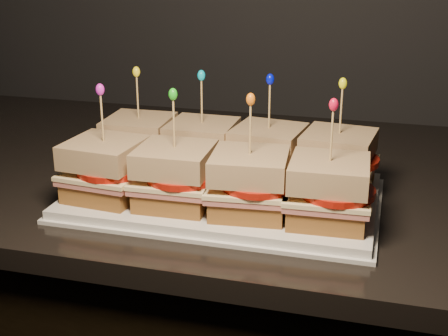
# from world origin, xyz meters

# --- Properties ---
(granite_slab) EXTENTS (2.31, 0.75, 0.03)m
(granite_slab) POSITION_xyz_m (-0.44, 1.64, 0.86)
(granite_slab) COLOR black
(granite_slab) RESTS_ON cabinet
(platter) EXTENTS (0.45, 0.28, 0.02)m
(platter) POSITION_xyz_m (-0.39, 1.48, 0.88)
(platter) COLOR white
(platter) RESTS_ON granite_slab
(platter_rim) EXTENTS (0.46, 0.29, 0.01)m
(platter_rim) POSITION_xyz_m (-0.39, 1.48, 0.88)
(platter_rim) COLOR white
(platter_rim) RESTS_ON granite_slab
(sandwich_0_bread_bot) EXTENTS (0.10, 0.10, 0.03)m
(sandwich_0_bread_bot) POSITION_xyz_m (-0.55, 1.55, 0.91)
(sandwich_0_bread_bot) COLOR brown
(sandwich_0_bread_bot) RESTS_ON platter
(sandwich_0_ham) EXTENTS (0.11, 0.11, 0.01)m
(sandwich_0_ham) POSITION_xyz_m (-0.55, 1.55, 0.93)
(sandwich_0_ham) COLOR #B76457
(sandwich_0_ham) RESTS_ON sandwich_0_bread_bot
(sandwich_0_cheese) EXTENTS (0.11, 0.11, 0.01)m
(sandwich_0_cheese) POSITION_xyz_m (-0.55, 1.55, 0.93)
(sandwich_0_cheese) COLOR #FAE3A5
(sandwich_0_cheese) RESTS_ON sandwich_0_ham
(sandwich_0_tomato) EXTENTS (0.10, 0.10, 0.01)m
(sandwich_0_tomato) POSITION_xyz_m (-0.53, 1.54, 0.94)
(sandwich_0_tomato) COLOR #AB180C
(sandwich_0_tomato) RESTS_ON sandwich_0_cheese
(sandwich_0_bread_top) EXTENTS (0.10, 0.10, 0.03)m
(sandwich_0_bread_top) POSITION_xyz_m (-0.55, 1.55, 0.96)
(sandwich_0_bread_top) COLOR brown
(sandwich_0_bread_top) RESTS_ON sandwich_0_tomato
(sandwich_0_pick) EXTENTS (0.00, 0.00, 0.09)m
(sandwich_0_pick) POSITION_xyz_m (-0.55, 1.55, 1.01)
(sandwich_0_pick) COLOR tan
(sandwich_0_pick) RESTS_ON sandwich_0_bread_top
(sandwich_0_frill) EXTENTS (0.01, 0.01, 0.02)m
(sandwich_0_frill) POSITION_xyz_m (-0.55, 1.55, 1.05)
(sandwich_0_frill) COLOR yellow
(sandwich_0_frill) RESTS_ON sandwich_0_pick
(sandwich_1_bread_bot) EXTENTS (0.10, 0.10, 0.03)m
(sandwich_1_bread_bot) POSITION_xyz_m (-0.44, 1.55, 0.91)
(sandwich_1_bread_bot) COLOR brown
(sandwich_1_bread_bot) RESTS_ON platter
(sandwich_1_ham) EXTENTS (0.11, 0.11, 0.01)m
(sandwich_1_ham) POSITION_xyz_m (-0.44, 1.55, 0.93)
(sandwich_1_ham) COLOR #B76457
(sandwich_1_ham) RESTS_ON sandwich_1_bread_bot
(sandwich_1_cheese) EXTENTS (0.11, 0.11, 0.01)m
(sandwich_1_cheese) POSITION_xyz_m (-0.44, 1.55, 0.93)
(sandwich_1_cheese) COLOR #FAE3A5
(sandwich_1_cheese) RESTS_ON sandwich_1_ham
(sandwich_1_tomato) EXTENTS (0.10, 0.10, 0.01)m
(sandwich_1_tomato) POSITION_xyz_m (-0.43, 1.54, 0.94)
(sandwich_1_tomato) COLOR #AB180C
(sandwich_1_tomato) RESTS_ON sandwich_1_cheese
(sandwich_1_bread_top) EXTENTS (0.10, 0.10, 0.03)m
(sandwich_1_bread_top) POSITION_xyz_m (-0.44, 1.55, 0.96)
(sandwich_1_bread_top) COLOR brown
(sandwich_1_bread_top) RESTS_ON sandwich_1_tomato
(sandwich_1_pick) EXTENTS (0.00, 0.00, 0.09)m
(sandwich_1_pick) POSITION_xyz_m (-0.44, 1.55, 1.01)
(sandwich_1_pick) COLOR tan
(sandwich_1_pick) RESTS_ON sandwich_1_bread_top
(sandwich_1_frill) EXTENTS (0.01, 0.01, 0.02)m
(sandwich_1_frill) POSITION_xyz_m (-0.44, 1.55, 1.05)
(sandwich_1_frill) COLOR #06A5C2
(sandwich_1_frill) RESTS_ON sandwich_1_pick
(sandwich_2_bread_bot) EXTENTS (0.11, 0.11, 0.03)m
(sandwich_2_bread_bot) POSITION_xyz_m (-0.33, 1.55, 0.91)
(sandwich_2_bread_bot) COLOR brown
(sandwich_2_bread_bot) RESTS_ON platter
(sandwich_2_ham) EXTENTS (0.12, 0.12, 0.01)m
(sandwich_2_ham) POSITION_xyz_m (-0.33, 1.55, 0.93)
(sandwich_2_ham) COLOR #B76457
(sandwich_2_ham) RESTS_ON sandwich_2_bread_bot
(sandwich_2_cheese) EXTENTS (0.12, 0.12, 0.01)m
(sandwich_2_cheese) POSITION_xyz_m (-0.33, 1.55, 0.93)
(sandwich_2_cheese) COLOR #FAE3A5
(sandwich_2_cheese) RESTS_ON sandwich_2_ham
(sandwich_2_tomato) EXTENTS (0.10, 0.10, 0.01)m
(sandwich_2_tomato) POSITION_xyz_m (-0.32, 1.54, 0.94)
(sandwich_2_tomato) COLOR #AB180C
(sandwich_2_tomato) RESTS_ON sandwich_2_cheese
(sandwich_2_bread_top) EXTENTS (0.11, 0.11, 0.03)m
(sandwich_2_bread_top) POSITION_xyz_m (-0.33, 1.55, 0.96)
(sandwich_2_bread_top) COLOR brown
(sandwich_2_bread_top) RESTS_ON sandwich_2_tomato
(sandwich_2_pick) EXTENTS (0.00, 0.00, 0.09)m
(sandwich_2_pick) POSITION_xyz_m (-0.33, 1.55, 1.01)
(sandwich_2_pick) COLOR tan
(sandwich_2_pick) RESTS_ON sandwich_2_bread_top
(sandwich_2_frill) EXTENTS (0.01, 0.01, 0.02)m
(sandwich_2_frill) POSITION_xyz_m (-0.33, 1.55, 1.05)
(sandwich_2_frill) COLOR #040CCD
(sandwich_2_frill) RESTS_ON sandwich_2_pick
(sandwich_3_bread_bot) EXTENTS (0.11, 0.11, 0.03)m
(sandwich_3_bread_bot) POSITION_xyz_m (-0.23, 1.55, 0.91)
(sandwich_3_bread_bot) COLOR brown
(sandwich_3_bread_bot) RESTS_ON platter
(sandwich_3_ham) EXTENTS (0.12, 0.12, 0.01)m
(sandwich_3_ham) POSITION_xyz_m (-0.23, 1.55, 0.93)
(sandwich_3_ham) COLOR #B76457
(sandwich_3_ham) RESTS_ON sandwich_3_bread_bot
(sandwich_3_cheese) EXTENTS (0.12, 0.12, 0.01)m
(sandwich_3_cheese) POSITION_xyz_m (-0.23, 1.55, 0.93)
(sandwich_3_cheese) COLOR #FAE3A5
(sandwich_3_cheese) RESTS_ON sandwich_3_ham
(sandwich_3_tomato) EXTENTS (0.10, 0.10, 0.01)m
(sandwich_3_tomato) POSITION_xyz_m (-0.21, 1.54, 0.94)
(sandwich_3_tomato) COLOR #AB180C
(sandwich_3_tomato) RESTS_ON sandwich_3_cheese
(sandwich_3_bread_top) EXTENTS (0.11, 0.11, 0.03)m
(sandwich_3_bread_top) POSITION_xyz_m (-0.23, 1.55, 0.96)
(sandwich_3_bread_top) COLOR brown
(sandwich_3_bread_top) RESTS_ON sandwich_3_tomato
(sandwich_3_pick) EXTENTS (0.00, 0.00, 0.09)m
(sandwich_3_pick) POSITION_xyz_m (-0.23, 1.55, 1.01)
(sandwich_3_pick) COLOR tan
(sandwich_3_pick) RESTS_ON sandwich_3_bread_top
(sandwich_3_frill) EXTENTS (0.01, 0.01, 0.02)m
(sandwich_3_frill) POSITION_xyz_m (-0.23, 1.55, 1.05)
(sandwich_3_frill) COLOR yellow
(sandwich_3_frill) RESTS_ON sandwich_3_pick
(sandwich_4_bread_bot) EXTENTS (0.11, 0.11, 0.03)m
(sandwich_4_bread_bot) POSITION_xyz_m (-0.55, 1.42, 0.91)
(sandwich_4_bread_bot) COLOR brown
(sandwich_4_bread_bot) RESTS_ON platter
(sandwich_4_ham) EXTENTS (0.12, 0.11, 0.01)m
(sandwich_4_ham) POSITION_xyz_m (-0.55, 1.42, 0.93)
(sandwich_4_ham) COLOR #B76457
(sandwich_4_ham) RESTS_ON sandwich_4_bread_bot
(sandwich_4_cheese) EXTENTS (0.12, 0.12, 0.01)m
(sandwich_4_cheese) POSITION_xyz_m (-0.55, 1.42, 0.93)
(sandwich_4_cheese) COLOR #FAE3A5
(sandwich_4_cheese) RESTS_ON sandwich_4_ham
(sandwich_4_tomato) EXTENTS (0.10, 0.10, 0.01)m
(sandwich_4_tomato) POSITION_xyz_m (-0.53, 1.41, 0.94)
(sandwich_4_tomato) COLOR #AB180C
(sandwich_4_tomato) RESTS_ON sandwich_4_cheese
(sandwich_4_bread_top) EXTENTS (0.11, 0.11, 0.03)m
(sandwich_4_bread_top) POSITION_xyz_m (-0.55, 1.42, 0.96)
(sandwich_4_bread_top) COLOR brown
(sandwich_4_bread_top) RESTS_ON sandwich_4_tomato
(sandwich_4_pick) EXTENTS (0.00, 0.00, 0.09)m
(sandwich_4_pick) POSITION_xyz_m (-0.55, 1.42, 1.01)
(sandwich_4_pick) COLOR tan
(sandwich_4_pick) RESTS_ON sandwich_4_bread_top
(sandwich_4_frill) EXTENTS (0.01, 0.01, 0.02)m
(sandwich_4_frill) POSITION_xyz_m (-0.55, 1.42, 1.05)
(sandwich_4_frill) COLOR #D220BC
(sandwich_4_frill) RESTS_ON sandwich_4_pick
(sandwich_5_bread_bot) EXTENTS (0.10, 0.10, 0.03)m
(sandwich_5_bread_bot) POSITION_xyz_m (-0.44, 1.42, 0.91)
(sandwich_5_bread_bot) COLOR brown
(sandwich_5_bread_bot) RESTS_ON platter
(sandwich_5_ham) EXTENTS (0.11, 0.11, 0.01)m
(sandwich_5_ham) POSITION_xyz_m (-0.44, 1.42, 0.93)
(sandwich_5_ham) COLOR #B76457
(sandwich_5_ham) RESTS_ON sandwich_5_bread_bot
(sandwich_5_cheese) EXTENTS (0.11, 0.11, 0.01)m
(sandwich_5_cheese) POSITION_xyz_m (-0.44, 1.42, 0.93)
(sandwich_5_cheese) COLOR #FAE3A5
(sandwich_5_cheese) RESTS_ON sandwich_5_ham
(sandwich_5_tomato) EXTENTS (0.10, 0.10, 0.01)m
(sandwich_5_tomato) POSITION_xyz_m (-0.43, 1.41, 0.94)
(sandwich_5_tomato) COLOR #AB180C
(sandwich_5_tomato) RESTS_ON sandwich_5_cheese
(sandwich_5_bread_top) EXTENTS (0.10, 0.10, 0.03)m
(sandwich_5_bread_top) POSITION_xyz_m (-0.44, 1.42, 0.96)
(sandwich_5_bread_top) COLOR brown
(sandwich_5_bread_top) RESTS_ON sandwich_5_tomato
(sandwich_5_pick) EXTENTS (0.00, 0.00, 0.09)m
(sandwich_5_pick) POSITION_xyz_m (-0.44, 1.42, 1.01)
(sandwich_5_pick) COLOR tan
(sandwich_5_pick) RESTS_ON sandwich_5_bread_top
(sandwich_5_frill) EXTENTS (0.01, 0.01, 0.02)m
(sandwich_5_frill) POSITION_xyz_m (-0.44, 1.42, 1.05)
(sandwich_5_frill) COLOR green
(sandwich_5_frill) RESTS_ON sandwich_5_pick
(sandwich_6_bread_bot) EXTENTS (0.11, 0.11, 0.03)m
(sandwich_6_bread_bot) POSITION_xyz_m (-0.33, 1.42, 0.91)
(sandwich_6_bread_bot) COLOR brown
(sandwich_6_bread_bot) RESTS_ON platter
(sandwich_6_ham) EXTENTS (0.12, 0.12, 0.01)m
(sandwich_6_ham) POSITION_xyz_m (-0.33, 1.42, 0.93)
(sandwich_6_ham) COLOR #B76457
(sandwich_6_ham) RESTS_ON sandwich_6_bread_bot
(sandwich_6_cheese) EXTENTS (0.12, 0.12, 0.01)m
(sandwich_6_cheese) POSITION_xyz_m (-0.33, 1.42, 0.93)
(sandwich_6_cheese) COLOR #FAE3A5
(sandwich_6_cheese) RESTS_ON sandwich_6_ham
(sandwich_6_tomato) EXTENTS (0.10, 0.10, 0.01)m
(sandwich_6_tomato) POSITION_xyz_m (-0.32, 1.41, 0.94)
(sandwich_6_tomato) COLOR #AB180C
(sandwich_6_tomato) RESTS_ON sandwich_6_cheese
(sandwich_6_bread_top) EXTENTS (0.11, 0.11, 0.03)m
(sandwich_6_bread_top) POSITION_xyz_m (-0.33, 1.42, 0.96)
(sandwich_6_bread_top) COLOR brown
(sandwich_6_bread_top) RESTS_ON sandwich_6_tomato
(sandwich_6_pick) EXTENTS (0.00, 0.00, 0.09)m
(sandwich_6_pick) POSITION_xyz_m (-0.33, 1.42, 1.01)
(sandwich_6_pick) COLOR tan
(sandwich_6_pick) RESTS_ON sandwich_6_bread_top
(sandwich_6_frill) EXTENTS (0.01, 0.01, 0.02)m
(sandwich_6_frill) POSITION_xyz_m (-0.33, 1.42, 1.05)
(sandwich_6_frill) COLOR orange
(sandwich_6_frill) RESTS_ON sandwich_6_pick
(sandwich_7_bread_bot) EXTENTS (0.10, 0.10, 0.03)m
(sandwich_7_bread_bot) POSITION_xyz_m (-0.23, 1.42, 0.91)
(sandwich_7_bread_bot) COLOR brown
(sandwich_7_bread_bot) RESTS_ON platter
(sandwich_7_ham) EXTENTS (0.11, 0.11, 0.01)m
(sandwich_7_ham) POSITION_xyz_m (-0.23, 1.42, 0.93)
(sandwich_7_ham) COLOR #B76457
(sandwich_7_ham) RESTS_ON sandwich_7_bread_bot
(sandwich_7_cheese) EXTENTS (0.12, 0.11, 0.01)m
(sandwich_7_cheese) POSITION_xyz_m (-0.23, 1.42, 0.93)
(sandwich_7_cheese) COLOR #FAE3A5
(sandwich_7_cheese) RESTS_ON sandwich_7_ham
(sandwich_7_tomato) EXTENTS (0.10, 0.10, 0.01)m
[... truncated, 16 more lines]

